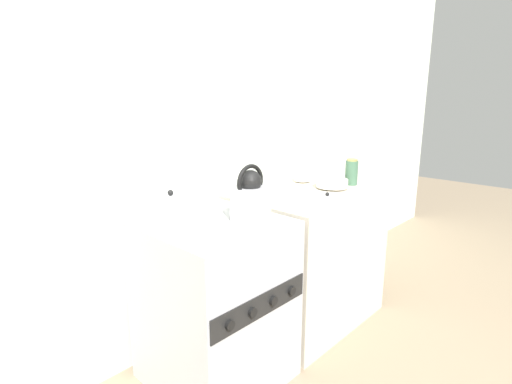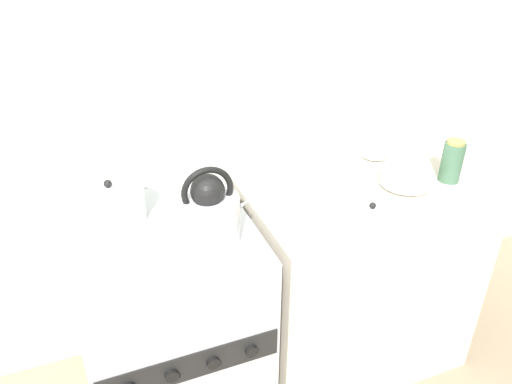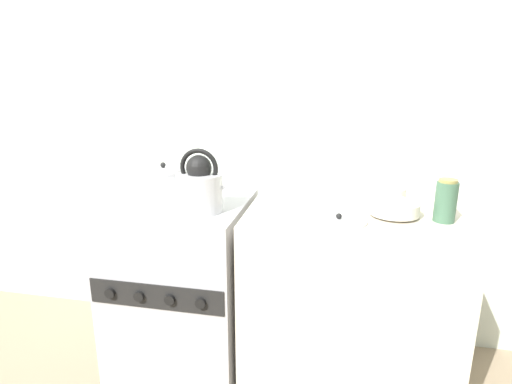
{
  "view_description": "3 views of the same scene",
  "coord_description": "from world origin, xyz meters",
  "views": [
    {
      "loc": [
        -1.18,
        -1.09,
        1.43
      ],
      "look_at": [
        0.3,
        0.32,
        0.94
      ],
      "focal_mm": 28.0,
      "sensor_mm": 36.0,
      "label": 1
    },
    {
      "loc": [
        -0.21,
        -1.1,
        1.81
      ],
      "look_at": [
        0.34,
        0.29,
        0.94
      ],
      "focal_mm": 35.0,
      "sensor_mm": 36.0,
      "label": 2
    },
    {
      "loc": [
        0.71,
        -1.38,
        1.38
      ],
      "look_at": [
        0.36,
        0.32,
        0.91
      ],
      "focal_mm": 28.0,
      "sensor_mm": 36.0,
      "label": 3
    }
  ],
  "objects": [
    {
      "name": "stove",
      "position": [
        0.0,
        0.31,
        0.42
      ],
      "size": [
        0.62,
        0.65,
        0.84
      ],
      "color": "#B2B2B7",
      "rests_on": "ground_plane"
    },
    {
      "name": "small_ceramic_bowl",
      "position": [
        0.98,
        0.52,
        0.88
      ],
      "size": [
        0.11,
        0.11,
        0.06
      ],
      "color": "beige",
      "rests_on": "counter"
    },
    {
      "name": "cooking_pot",
      "position": [
        -0.14,
        0.45,
        0.91
      ],
      "size": [
        0.24,
        0.24,
        0.16
      ],
      "color": "silver",
      "rests_on": "stove"
    },
    {
      "name": "loose_pot_lid",
      "position": [
        0.73,
        0.15,
        0.86
      ],
      "size": [
        0.22,
        0.22,
        0.03
      ],
      "color": "silver",
      "rests_on": "counter"
    },
    {
      "name": "kettle",
      "position": [
        0.14,
        0.2,
        0.95
      ],
      "size": [
        0.24,
        0.2,
        0.28
      ],
      "color": "silver",
      "rests_on": "stove"
    },
    {
      "name": "enamel_bowl",
      "position": [
        0.95,
        0.27,
        0.89
      ],
      "size": [
        0.2,
        0.2,
        0.06
      ],
      "color": "beige",
      "rests_on": "counter"
    },
    {
      "name": "wall_back",
      "position": [
        0.0,
        0.73,
        1.25
      ],
      "size": [
        7.0,
        0.06,
        2.5
      ],
      "color": "silver",
      "rests_on": "ground_plane"
    },
    {
      "name": "storage_jar",
      "position": [
        1.14,
        0.24,
        0.94
      ],
      "size": [
        0.08,
        0.08,
        0.17
      ],
      "color": "#3F664C",
      "rests_on": "counter"
    },
    {
      "name": "counter",
      "position": [
        0.79,
        0.33,
        0.43
      ],
      "size": [
        0.89,
        0.66,
        0.85
      ],
      "color": "beige",
      "rests_on": "ground_plane"
    }
  ]
}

